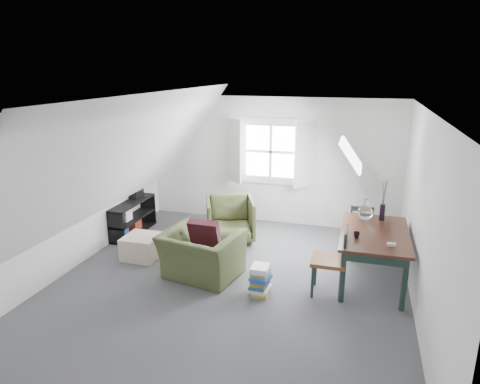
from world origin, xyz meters
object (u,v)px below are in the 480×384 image
(ottoman, at_px, (142,247))
(dining_table, at_px, (374,239))
(magazine_stack, at_px, (260,280))
(dining_chair_near, at_px, (331,260))
(armchair_far, at_px, (230,239))
(armchair_near, at_px, (202,276))
(media_shelf, at_px, (130,220))
(dining_chair_far, at_px, (361,228))

(ottoman, distance_m, dining_table, 3.66)
(ottoman, height_order, magazine_stack, magazine_stack)
(dining_chair_near, bearing_deg, dining_table, 144.19)
(dining_table, bearing_deg, ottoman, -178.26)
(armchair_far, relative_size, magazine_stack, 2.09)
(armchair_near, distance_m, armchair_far, 1.49)
(armchair_near, bearing_deg, media_shelf, -22.12)
(dining_table, distance_m, dining_chair_far, 1.05)
(media_shelf, bearing_deg, ottoman, -50.00)
(dining_table, distance_m, dining_chair_near, 0.77)
(armchair_far, distance_m, dining_chair_near, 2.47)
(armchair_near, bearing_deg, dining_chair_near, -168.73)
(armchair_near, xyz_separation_m, magazine_stack, (0.96, -0.26, 0.21))
(armchair_far, bearing_deg, dining_chair_near, -59.32)
(armchair_far, distance_m, ottoman, 1.64)
(ottoman, bearing_deg, dining_chair_near, -6.33)
(armchair_far, height_order, dining_chair_far, dining_chair_far)
(dining_chair_far, bearing_deg, dining_table, 91.21)
(armchair_near, bearing_deg, magazine_stack, 175.42)
(dining_table, relative_size, dining_chair_near, 1.60)
(media_shelf, bearing_deg, armchair_near, -32.58)
(armchair_far, xyz_separation_m, media_shelf, (-1.89, -0.25, 0.28))
(magazine_stack, bearing_deg, media_shelf, 152.44)
(media_shelf, distance_m, magazine_stack, 3.25)
(magazine_stack, bearing_deg, ottoman, 163.85)
(dining_table, relative_size, magazine_stack, 3.81)
(dining_table, bearing_deg, magazine_stack, -152.74)
(armchair_near, bearing_deg, dining_table, -157.00)
(media_shelf, xyz_separation_m, magazine_stack, (2.88, -1.50, -0.08))
(armchair_far, relative_size, dining_chair_far, 0.98)
(ottoman, relative_size, dining_chair_far, 0.64)
(armchair_far, relative_size, media_shelf, 0.70)
(ottoman, bearing_deg, dining_table, 2.71)
(dining_table, bearing_deg, dining_chair_far, 99.71)
(ottoman, bearing_deg, armchair_near, -16.81)
(armchair_far, height_order, magazine_stack, magazine_stack)
(armchair_near, relative_size, ottoman, 1.93)
(dining_chair_far, relative_size, dining_chair_near, 0.90)
(dining_chair_far, bearing_deg, magazine_stack, 44.95)
(armchair_near, bearing_deg, dining_chair_far, -134.92)
(armchair_far, xyz_separation_m, magazine_stack, (0.98, -1.76, 0.21))
(dining_table, xyz_separation_m, dining_chair_near, (-0.55, -0.51, -0.17))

